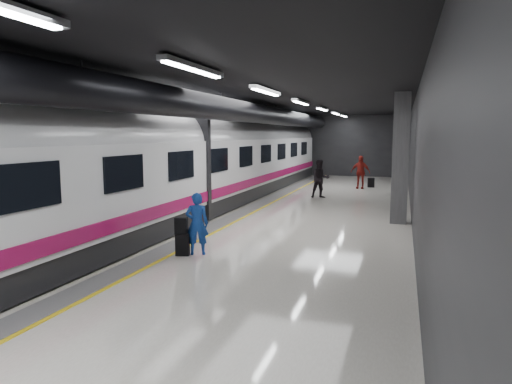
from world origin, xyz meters
The scene contains 9 objects.
ground centered at (0.00, 0.00, 0.00)m, with size 40.00×40.00×0.00m, color white.
platform_hall centered at (-0.29, 0.96, 3.54)m, with size 10.02×40.02×4.51m.
train centered at (-3.25, 0.00, 2.07)m, with size 3.05×38.00×4.05m.
traveler_main centered at (-0.33, -4.03, 0.80)m, with size 0.59×0.38×1.61m, color #1844B9.
suitcase_main centered at (-0.65, -4.24, 0.28)m, with size 0.34×0.22×0.56m, color black.
shoulder_bag centered at (-0.68, -4.24, 0.77)m, with size 0.32×0.17×0.42m, color black.
traveler_far_a centered at (0.84, 7.46, 0.94)m, with size 0.92×0.71×1.88m, color black.
traveler_far_b centered at (2.33, 12.08, 0.94)m, with size 1.10×0.46×1.88m, color maroon.
suitcase_far centered at (2.89, 12.90, 0.28)m, with size 0.37×0.24×0.55m, color black.
Camera 1 is at (4.63, -14.49, 3.07)m, focal length 32.00 mm.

